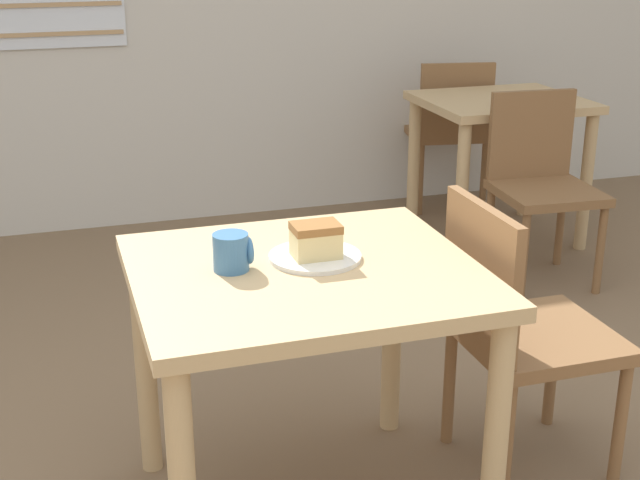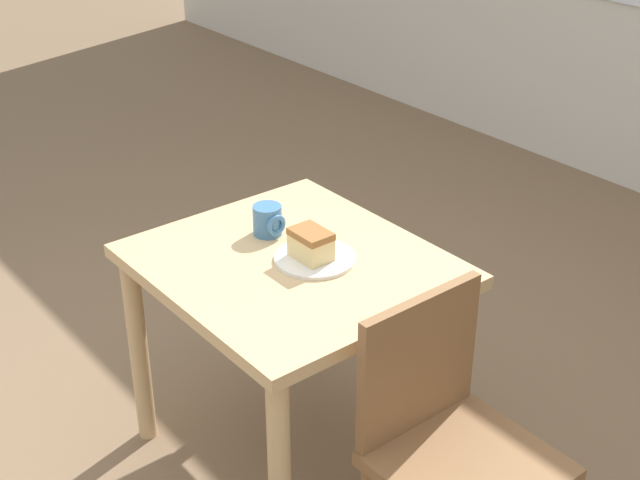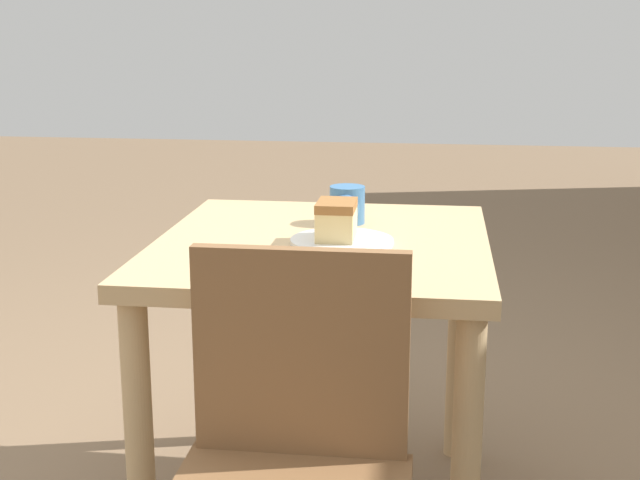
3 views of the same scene
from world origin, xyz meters
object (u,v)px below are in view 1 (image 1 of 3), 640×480
at_px(chair_far_opposite, 449,128).
at_px(coffee_mug, 233,252).
at_px(dining_table_far, 500,126).
at_px(chair_far_corner, 541,180).
at_px(dining_table_near, 305,311).
at_px(chair_near_window, 518,327).
at_px(plate, 315,257).
at_px(cake_slice, 316,240).

distance_m(chair_far_opposite, coffee_mug, 2.94).
xyz_separation_m(dining_table_far, chair_far_corner, (-0.08, -0.54, -0.12)).
xyz_separation_m(dining_table_near, coffee_mug, (-0.17, 0.04, 0.16)).
distance_m(chair_far_corner, coffee_mug, 2.13).
relative_size(dining_table_near, chair_near_window, 1.03).
distance_m(chair_near_window, chair_far_opposite, 2.55).
bearing_deg(chair_far_corner, dining_table_far, 85.80).
xyz_separation_m(dining_table_far, plate, (-1.52, -1.82, 0.15)).
distance_m(dining_table_near, dining_table_far, 2.44).
relative_size(chair_far_corner, coffee_mug, 8.57).
xyz_separation_m(dining_table_far, chair_far_opposite, (-0.02, 0.54, -0.12)).
relative_size(chair_near_window, chair_far_corner, 1.00).
bearing_deg(cake_slice, dining_table_near, -137.10).
relative_size(dining_table_far, chair_near_window, 0.92).
xyz_separation_m(chair_far_corner, cake_slice, (-1.44, -1.30, 0.32)).
relative_size(chair_near_window, chair_far_opposite, 1.00).
bearing_deg(dining_table_near, coffee_mug, 167.14).
distance_m(dining_table_near, plate, 0.14).
distance_m(chair_far_corner, cake_slice, 1.97).
distance_m(dining_table_far, chair_far_corner, 0.56).
bearing_deg(chair_near_window, dining_table_far, -26.67).
bearing_deg(cake_slice, dining_table_far, 50.36).
relative_size(plate, cake_slice, 1.98).
bearing_deg(chair_far_opposite, chair_near_window, 79.37).
bearing_deg(chair_far_opposite, cake_slice, 67.91).
distance_m(cake_slice, coffee_mug, 0.21).
relative_size(dining_table_near, plate, 3.61).
bearing_deg(coffee_mug, dining_table_near, -12.86).
bearing_deg(dining_table_near, cake_slice, 42.90).
height_order(dining_table_far, cake_slice, cake_slice).
bearing_deg(chair_near_window, chair_far_corner, -32.97).
bearing_deg(cake_slice, chair_near_window, -1.23).
bearing_deg(dining_table_far, chair_near_window, -116.67).
height_order(dining_table_near, plate, plate).
height_order(dining_table_far, chair_far_opposite, chair_far_opposite).
distance_m(dining_table_far, chair_far_opposite, 0.55).
bearing_deg(dining_table_near, dining_table_far, 50.19).
relative_size(dining_table_near, cake_slice, 7.15).
bearing_deg(dining_table_near, chair_near_window, 2.19).
xyz_separation_m(chair_near_window, coffee_mug, (-0.81, 0.02, 0.31)).
distance_m(chair_far_corner, plate, 1.95).
xyz_separation_m(dining_table_near, dining_table_far, (1.56, 1.87, -0.02)).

